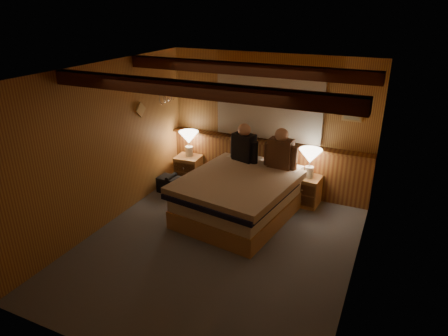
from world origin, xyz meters
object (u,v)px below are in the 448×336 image
Objects in this scene: nightstand_left at (189,169)px; bed at (240,196)px; lamp_left at (189,139)px; duffel_bag at (171,184)px; person_left at (244,145)px; lamp_right at (310,158)px; person_right at (281,151)px; nightstand_right at (306,190)px.

bed is at bearing -35.10° from nightstand_left.
nightstand_left is 1.05× the size of lamp_left.
duffel_bag is at bearing -93.83° from lamp_left.
lamp_left is at bearing -174.47° from person_left.
nightstand_left is at bearing -86.13° from lamp_left.
lamp_right is (2.26, -0.05, 0.01)m from lamp_left.
person_right reaches higher than lamp_left.
person_right is (-0.44, -0.19, 0.11)m from lamp_right.
lamp_left is at bearing 178.77° from lamp_right.
person_left is (-0.22, 0.67, 0.58)m from bed.
nightstand_left is at bearing 177.73° from person_right.
bed is 4.39× the size of nightstand_left.
lamp_left is at bearing 156.18° from bed.
lamp_left is 0.91m from duffel_bag.
lamp_left reaches higher than nightstand_right.
lamp_left is 0.69× the size of person_right.
bed reaches higher than duffel_bag.
person_right is (1.82, -0.24, 0.12)m from lamp_left.
duffel_bag is (-2.28, -0.55, -0.10)m from nightstand_right.
nightstand_right is at bearing 28.20° from person_right.
person_right reaches higher than lamp_right.
person_left is 1.50m from duffel_bag.
nightstand_left is 2.23m from nightstand_right.
nightstand_left is 2.33m from lamp_right.
duffel_bag is (-0.04, -0.60, -0.68)m from lamp_left.
person_left reaches higher than lamp_right.
nightstand_left is 1.01× the size of lamp_right.
person_right reaches higher than nightstand_right.
lamp_right is 2.47m from duffel_bag.
duffel_bag is (-1.86, -0.37, -0.79)m from person_right.
duffel_bag is at bearing -166.46° from lamp_right.
person_right is (0.65, -0.04, 0.01)m from person_left.
person_right is at bearing -156.77° from lamp_right.
lamp_left reaches higher than nightstand_left.
nightstand_right is 1.27m from person_left.
lamp_left is at bearing 176.27° from person_right.
person_right is (-0.41, -0.19, 0.69)m from nightstand_right.
nightstand_right is at bearing 23.27° from person_left.
person_left is (1.17, -0.15, 0.69)m from nightstand_left.
person_right reaches higher than person_left.
lamp_right is at bearing 23.06° from person_left.
lamp_right is at bearing 26.92° from person_right.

